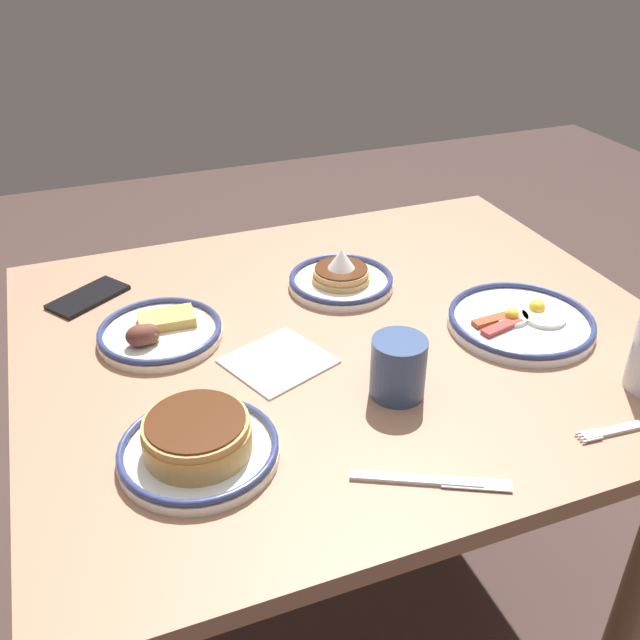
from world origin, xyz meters
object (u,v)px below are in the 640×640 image
(coffee_mug, at_px, (398,365))
(butter_knife, at_px, (430,481))
(plate_far_side, at_px, (198,443))
(paper_napkin, at_px, (278,361))
(plate_near_main, at_px, (341,278))
(cell_phone, at_px, (88,297))
(fork_near, at_px, (635,426))
(plate_center_pancakes, at_px, (159,332))
(plate_far_companion, at_px, (521,321))

(coffee_mug, distance_m, butter_knife, 0.20)
(plate_far_side, bearing_deg, paper_napkin, -134.08)
(plate_near_main, relative_size, cell_phone, 1.40)
(plate_far_side, height_order, butter_knife, plate_far_side)
(paper_napkin, height_order, fork_near, fork_near)
(plate_far_side, bearing_deg, plate_center_pancakes, -90.54)
(cell_phone, bearing_deg, plate_far_side, 67.16)
(cell_phone, relative_size, paper_napkin, 0.96)
(plate_near_main, relative_size, fork_near, 1.07)
(plate_far_companion, distance_m, cell_phone, 0.79)
(paper_napkin, bearing_deg, coffee_mug, 135.89)
(cell_phone, height_order, butter_knife, cell_phone)
(plate_far_side, bearing_deg, cell_phone, -78.95)
(paper_napkin, bearing_deg, butter_knife, 106.58)
(plate_far_side, xyz_separation_m, coffee_mug, (-0.31, -0.04, 0.02))
(plate_far_side, bearing_deg, plate_near_main, -134.09)
(plate_far_side, relative_size, coffee_mug, 1.87)
(plate_far_companion, distance_m, coffee_mug, 0.30)
(plate_center_pancakes, height_order, plate_far_companion, plate_center_pancakes)
(plate_near_main, xyz_separation_m, cell_phone, (0.46, -0.13, -0.01))
(plate_center_pancakes, bearing_deg, cell_phone, -61.65)
(plate_center_pancakes, height_order, butter_knife, plate_center_pancakes)
(plate_near_main, height_order, paper_napkin, plate_near_main)
(plate_far_side, distance_m, butter_knife, 0.31)
(plate_far_side, bearing_deg, butter_knife, 149.96)
(plate_center_pancakes, xyz_separation_m, butter_knife, (-0.26, 0.47, -0.01))
(fork_near, height_order, butter_knife, same)
(plate_near_main, relative_size, paper_napkin, 1.34)
(plate_center_pancakes, distance_m, butter_knife, 0.54)
(coffee_mug, xyz_separation_m, paper_napkin, (0.14, -0.14, -0.05))
(plate_far_companion, xyz_separation_m, coffee_mug, (0.29, 0.09, 0.04))
(plate_near_main, height_order, butter_knife, plate_near_main)
(fork_near, bearing_deg, butter_knife, -1.49)
(plate_center_pancakes, relative_size, plate_far_companion, 0.83)
(coffee_mug, relative_size, paper_napkin, 0.78)
(paper_napkin, bearing_deg, plate_far_side, 45.92)
(plate_center_pancakes, relative_size, butter_knife, 1.09)
(plate_near_main, relative_size, butter_knife, 1.04)
(coffee_mug, relative_size, butter_knife, 0.60)
(cell_phone, relative_size, butter_knife, 0.74)
(plate_center_pancakes, relative_size, cell_phone, 1.46)
(plate_near_main, xyz_separation_m, plate_far_side, (0.36, 0.37, 0.01))
(plate_center_pancakes, height_order, fork_near, plate_center_pancakes)
(plate_far_companion, xyz_separation_m, cell_phone, (0.70, -0.37, -0.01))
(plate_center_pancakes, distance_m, plate_far_companion, 0.62)
(plate_near_main, distance_m, plate_far_companion, 0.34)
(plate_near_main, relative_size, coffee_mug, 1.73)
(cell_phone, xyz_separation_m, paper_napkin, (-0.27, 0.33, -0.00))
(plate_far_side, xyz_separation_m, butter_knife, (-0.27, 0.15, -0.02))
(cell_phone, xyz_separation_m, butter_knife, (-0.36, 0.65, -0.00))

